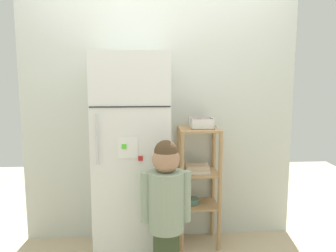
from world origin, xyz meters
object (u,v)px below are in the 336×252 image
at_px(refrigerator, 132,157).
at_px(fruit_bin, 201,124).
at_px(child_standing, 166,201).
at_px(pantry_shelf_unit, 198,178).

bearing_deg(refrigerator, fruit_bin, 17.13).
distance_m(child_standing, pantry_shelf_unit, 0.76).
bearing_deg(pantry_shelf_unit, fruit_bin, 35.76).
relative_size(child_standing, pantry_shelf_unit, 1.03).
relative_size(child_standing, fruit_bin, 5.54).
xyz_separation_m(pantry_shelf_unit, fruit_bin, (0.03, 0.02, 0.49)).
bearing_deg(refrigerator, pantry_shelf_unit, 16.17).
relative_size(refrigerator, pantry_shelf_unit, 1.61).
distance_m(refrigerator, pantry_shelf_unit, 0.65).
distance_m(refrigerator, fruit_bin, 0.68).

